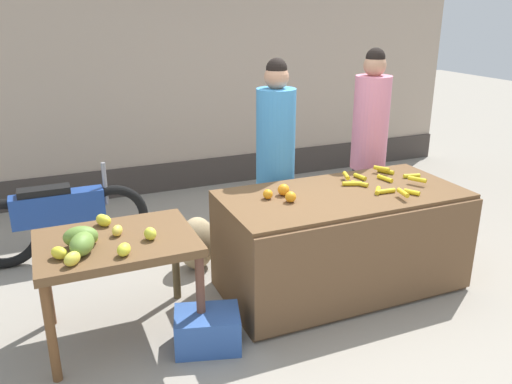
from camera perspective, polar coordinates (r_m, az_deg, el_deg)
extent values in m
plane|color=gray|center=(4.35, 4.59, -11.02)|extent=(24.00, 24.00, 0.00)
cube|color=tan|center=(6.58, -7.47, 14.48)|extent=(7.50, 0.20, 3.28)
cube|color=#3F3833|center=(6.77, -6.67, 2.00)|extent=(7.50, 0.04, 0.36)
cube|color=brown|center=(4.33, 9.17, -5.22)|extent=(1.93, 0.92, 0.83)
cube|color=brown|center=(3.98, 12.77, -7.81)|extent=(1.93, 0.03, 0.77)
cube|color=brown|center=(3.65, -14.97, -5.39)|extent=(1.05, 0.77, 0.06)
cylinder|color=brown|center=(3.51, -21.44, -14.14)|extent=(0.06, 0.06, 0.68)
cylinder|color=brown|center=(3.61, -6.04, -11.73)|extent=(0.06, 0.06, 0.68)
cylinder|color=brown|center=(4.10, -21.86, -9.15)|extent=(0.06, 0.06, 0.68)
cylinder|color=brown|center=(4.18, -8.77, -7.24)|extent=(0.06, 0.06, 0.68)
cylinder|color=gold|center=(4.35, 11.23, 0.88)|extent=(0.11, 0.14, 0.04)
cylinder|color=yellow|center=(4.53, 13.87, 1.43)|extent=(0.06, 0.16, 0.04)
cylinder|color=gold|center=(4.73, 13.95, 2.20)|extent=(0.10, 0.15, 0.04)
cylinder|color=gold|center=(4.53, 11.26, 1.63)|extent=(0.05, 0.14, 0.04)
cylinder|color=yellow|center=(4.25, 16.63, -0.03)|extent=(0.09, 0.12, 0.04)
cylinder|color=gold|center=(4.22, 13.13, 0.15)|extent=(0.11, 0.12, 0.04)
cylinder|color=gold|center=(4.66, 16.60, 1.69)|extent=(0.15, 0.07, 0.04)
cylinder|color=yellow|center=(4.34, 10.43, 0.90)|extent=(0.16, 0.09, 0.04)
cylinder|color=gold|center=(4.22, 13.96, 0.08)|extent=(0.16, 0.05, 0.04)
cylinder|color=gold|center=(4.12, 15.72, -0.09)|extent=(0.06, 0.14, 0.04)
cylinder|color=yellow|center=(4.47, 17.16, 1.32)|extent=(0.11, 0.15, 0.04)
cylinder|color=gold|center=(4.44, 9.80, 1.77)|extent=(0.08, 0.15, 0.04)
cylinder|color=gold|center=(4.69, 13.52, 2.50)|extent=(0.11, 0.14, 0.04)
sphere|color=orange|center=(4.05, 3.01, 0.25)|extent=(0.09, 0.09, 0.09)
sphere|color=orange|center=(3.91, 3.79, -0.54)|extent=(0.08, 0.08, 0.08)
sphere|color=orange|center=(3.97, 1.29, -0.24)|extent=(0.08, 0.08, 0.08)
ellipsoid|color=#E4DD45|center=(3.87, -16.42, -2.92)|extent=(0.12, 0.12, 0.08)
ellipsoid|color=#D3DF34|center=(3.61, -17.69, -4.80)|extent=(0.14, 0.13, 0.07)
ellipsoid|color=yellow|center=(3.37, -14.20, -6.10)|extent=(0.13, 0.13, 0.08)
ellipsoid|color=#E5CA48|center=(3.67, -14.88, -4.08)|extent=(0.11, 0.12, 0.07)
ellipsoid|color=#D9CE41|center=(3.34, -19.39, -6.88)|extent=(0.14, 0.13, 0.09)
ellipsoid|color=yellow|center=(3.45, -20.65, -6.23)|extent=(0.13, 0.14, 0.08)
ellipsoid|color=yellow|center=(3.85, -16.23, -3.01)|extent=(0.13, 0.14, 0.08)
ellipsoid|color=yellow|center=(3.56, -11.45, -4.48)|extent=(0.10, 0.11, 0.09)
ellipsoid|color=olive|center=(3.46, -18.43, -5.39)|extent=(0.22, 0.26, 0.14)
ellipsoid|color=olive|center=(3.56, -18.56, -4.64)|extent=(0.24, 0.17, 0.14)
cylinder|color=#33333D|center=(4.81, 2.04, -3.19)|extent=(0.29, 0.29, 0.70)
cylinder|color=#3F8CCC|center=(4.56, 2.16, 5.87)|extent=(0.34, 0.34, 0.86)
sphere|color=tan|center=(4.47, 2.25, 12.40)|extent=(0.21, 0.21, 0.21)
sphere|color=black|center=(4.46, 2.26, 13.27)|extent=(0.18, 0.18, 0.18)
cylinder|color=#33333D|center=(5.36, 11.76, -1.03)|extent=(0.29, 0.29, 0.72)
cylinder|color=pink|center=(5.14, 12.38, 7.38)|extent=(0.34, 0.34, 0.88)
sphere|color=tan|center=(5.05, 12.83, 13.32)|extent=(0.21, 0.21, 0.21)
sphere|color=black|center=(5.05, 12.89, 14.09)|extent=(0.18, 0.18, 0.18)
torus|color=black|center=(5.12, -15.21, -2.75)|extent=(0.65, 0.09, 0.65)
torus|color=black|center=(5.11, -25.79, -4.15)|extent=(0.65, 0.09, 0.65)
cube|color=navy|center=(5.03, -20.74, -1.58)|extent=(0.80, 0.18, 0.28)
cube|color=black|center=(4.98, -22.10, -0.01)|extent=(0.44, 0.16, 0.08)
cylinder|color=gray|center=(5.00, -16.13, 0.89)|extent=(0.04, 0.04, 0.40)
cube|color=#3359A5|center=(3.71, -5.31, -14.72)|extent=(0.51, 0.43, 0.26)
ellipsoid|color=tan|center=(4.67, -6.46, -5.55)|extent=(0.46, 0.44, 0.48)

